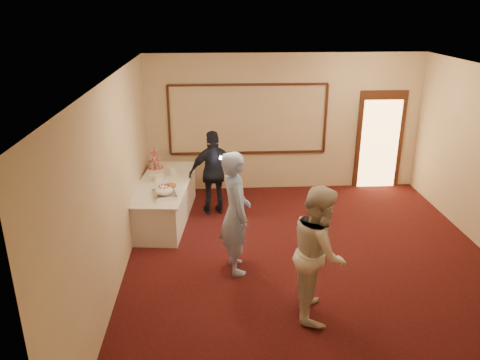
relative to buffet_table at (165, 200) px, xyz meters
name	(u,v)px	position (x,y,z in m)	size (l,w,h in m)	color
floor	(314,267)	(2.52, -1.96, -0.39)	(7.00, 7.00, 0.00)	black
room_walls	(322,146)	(2.52, -1.96, 1.64)	(6.04, 7.04, 3.02)	beige
wall_molding	(248,120)	(1.72, 1.51, 1.21)	(3.45, 0.04, 1.55)	black
doorway	(379,141)	(4.67, 1.50, 0.69)	(1.05, 0.07, 2.20)	black
buffet_table	(165,200)	(0.00, 0.00, 0.00)	(1.21, 2.56, 0.77)	white
pavlova_tray	(164,192)	(0.08, -0.72, 0.46)	(0.47, 0.55, 0.19)	silver
cupcake_stand	(155,160)	(-0.25, 0.83, 0.55)	(0.32, 0.32, 0.47)	#DC4E64
plate_stack_a	(159,178)	(-0.10, 0.04, 0.46)	(0.18, 0.18, 0.15)	white
plate_stack_b	(174,171)	(0.17, 0.38, 0.47)	(0.21, 0.21, 0.18)	white
tart	(170,186)	(0.15, -0.29, 0.41)	(0.26, 0.26, 0.05)	white
man	(236,213)	(1.27, -1.92, 0.59)	(0.71, 0.47, 1.95)	#96B8F9
woman	(319,252)	(2.30, -3.08, 0.53)	(0.89, 0.69, 1.83)	silver
guest	(214,173)	(0.96, 0.25, 0.46)	(0.99, 0.41, 1.69)	black
camera_flash	(221,158)	(1.10, -0.03, 0.85)	(0.07, 0.04, 0.05)	white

